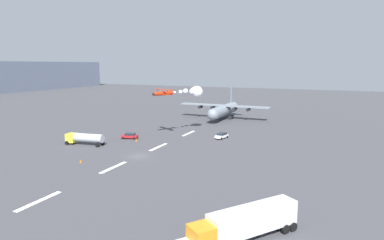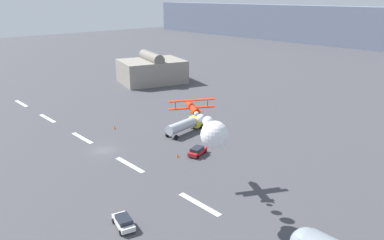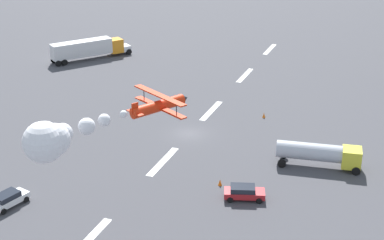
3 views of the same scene
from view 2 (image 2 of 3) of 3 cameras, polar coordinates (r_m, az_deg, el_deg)
name	(u,v)px [view 2 (image 2 of 3)]	position (r m, az deg, el deg)	size (l,w,h in m)	color
ground_plane	(104,150)	(74.22, -13.16, -4.46)	(440.00, 440.00, 0.00)	#424247
runway_stripe_0	(21,103)	(113.07, -24.39, 2.29)	(8.00, 0.90, 0.01)	white
runway_stripe_1	(48,118)	(96.99, -20.99, 0.24)	(8.00, 0.90, 0.01)	white
runway_stripe_2	(82,138)	(81.56, -16.26, -2.61)	(8.00, 0.90, 0.01)	white
runway_stripe_3	(130,165)	(67.24, -9.38, -6.69)	(8.00, 0.90, 0.01)	white
runway_stripe_4	(199,204)	(54.88, 1.11, -12.57)	(8.00, 0.90, 0.01)	white
stunt_biplane_red	(211,129)	(48.34, 2.84, -1.43)	(15.44, 10.84, 3.52)	red
fuel_tanker_truck	(185,125)	(80.67, -1.04, -0.75)	(4.04, 10.09, 2.90)	yellow
followme_car_yellow	(124,222)	(50.47, -10.30, -14.87)	(4.49, 2.83, 1.52)	white
airport_staff_sedan	(197,151)	(69.93, 0.81, -4.68)	(3.05, 4.69, 1.52)	#B21E23
hangar_building	(152,70)	(128.44, -6.09, 7.49)	(20.58, 23.81, 10.17)	gray
traffic_cone_near	(115,127)	(85.11, -11.62, -1.08)	(0.44, 0.44, 0.75)	orange
traffic_cone_far	(177,155)	(69.33, -2.23, -5.30)	(0.44, 0.44, 0.75)	orange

